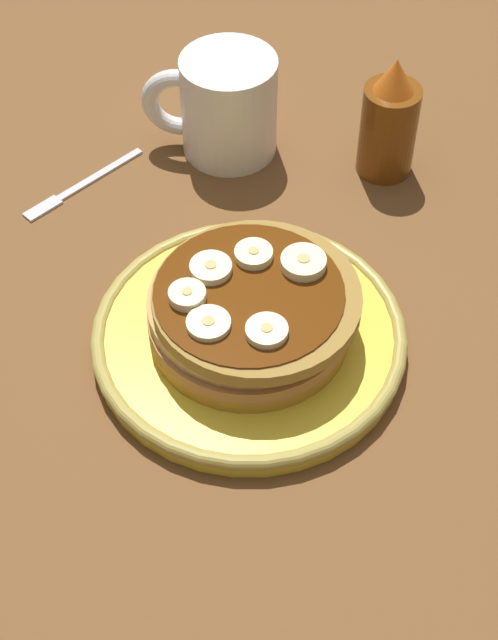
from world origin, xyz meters
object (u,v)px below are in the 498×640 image
(banana_slice_1, at_px, (303,263))
(banana_slice_2, at_px, (248,254))
(pancake_stack, at_px, (253,310))
(banana_slice_0, at_px, (187,296))
(coffee_mug, at_px, (224,104))
(syrup_bottle, at_px, (389,123))
(fork, at_px, (78,187))
(banana_slice_3, at_px, (267,331))
(plate, at_px, (249,337))
(banana_slice_4, at_px, (208,324))
(banana_slice_5, at_px, (211,268))

(banana_slice_1, relative_size, banana_slice_2, 1.18)
(pancake_stack, bearing_deg, banana_slice_2, -77.45)
(banana_slice_0, relative_size, banana_slice_2, 0.95)
(pancake_stack, height_order, coffee_mug, coffee_mug)
(banana_slice_2, bearing_deg, banana_slice_0, 49.65)
(pancake_stack, xyz_separation_m, banana_slice_0, (0.05, 0.01, 0.03))
(pancake_stack, relative_size, syrup_bottle, 1.40)
(fork, xyz_separation_m, syrup_bottle, (-0.27, -0.06, 0.05))
(pancake_stack, relative_size, banana_slice_0, 5.91)
(banana_slice_3, bearing_deg, plate, -66.95)
(banana_slice_0, bearing_deg, coffee_mug, -89.64)
(banana_slice_1, relative_size, syrup_bottle, 0.30)
(banana_slice_0, relative_size, banana_slice_3, 0.90)
(banana_slice_4, distance_m, coffee_mug, 0.27)
(banana_slice_4, height_order, banana_slice_5, banana_slice_5)
(banana_slice_1, height_order, banana_slice_2, banana_slice_1)
(pancake_stack, distance_m, syrup_bottle, 0.24)
(pancake_stack, bearing_deg, syrup_bottle, -114.44)
(plate, height_order, coffee_mug, coffee_mug)
(banana_slice_2, bearing_deg, banana_slice_5, 33.44)
(banana_slice_2, xyz_separation_m, syrup_bottle, (-0.11, -0.19, -0.01))
(banana_slice_0, height_order, banana_slice_4, banana_slice_0)
(banana_slice_4, bearing_deg, banana_slice_2, -106.60)
(plate, height_order, banana_slice_0, banana_slice_0)
(banana_slice_4, height_order, syrup_bottle, syrup_bottle)
(banana_slice_0, relative_size, banana_slice_5, 0.87)
(banana_slice_0, xyz_separation_m, banana_slice_3, (-0.06, 0.03, -0.00))
(plate, distance_m, fork, 0.24)
(banana_slice_1, bearing_deg, banana_slice_5, 9.44)
(banana_slice_5, bearing_deg, banana_slice_4, 95.27)
(banana_slice_2, xyz_separation_m, banana_slice_4, (0.02, 0.07, -0.00))
(banana_slice_4, height_order, coffee_mug, coffee_mug)
(banana_slice_5, bearing_deg, banana_slice_0, 65.18)
(fork, bearing_deg, syrup_bottle, -168.47)
(pancake_stack, xyz_separation_m, banana_slice_2, (0.01, -0.03, 0.03))
(banana_slice_0, height_order, banana_slice_1, same)
(banana_slice_0, bearing_deg, syrup_bottle, -122.15)
(coffee_mug, bearing_deg, banana_slice_1, 111.87)
(banana_slice_1, height_order, banana_slice_5, banana_slice_1)
(pancake_stack, bearing_deg, coffee_mug, -78.39)
(banana_slice_2, xyz_separation_m, fork, (0.17, -0.13, -0.06))
(banana_slice_5, xyz_separation_m, fork, (0.14, -0.15, -0.06))
(banana_slice_0, bearing_deg, fork, -54.26)
(banana_slice_0, xyz_separation_m, banana_slice_2, (-0.04, -0.05, -0.00))
(banana_slice_1, height_order, coffee_mug, coffee_mug)
(banana_slice_1, bearing_deg, coffee_mug, -68.13)
(banana_slice_5, xyz_separation_m, syrup_bottle, (-0.13, -0.20, -0.01))
(banana_slice_1, distance_m, banana_slice_5, 0.07)
(plate, height_order, fork, plate)
(syrup_bottle, bearing_deg, banana_slice_2, 60.16)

